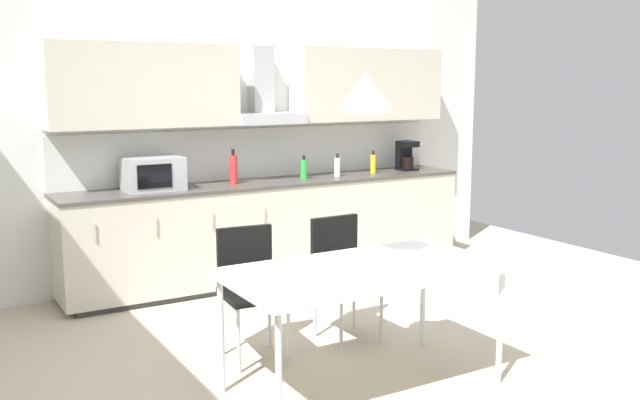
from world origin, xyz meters
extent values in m
cube|color=beige|center=(0.00, 0.00, -0.01)|extent=(8.08, 7.65, 0.02)
cube|color=white|center=(0.00, 2.60, 1.42)|extent=(6.47, 0.10, 2.84)
cube|color=#333333|center=(0.53, 2.25, 0.03)|extent=(3.71, 0.55, 0.05)
cube|color=beige|center=(0.53, 2.25, 0.47)|extent=(3.87, 0.60, 0.84)
cube|color=#4C4742|center=(0.53, 2.25, 0.91)|extent=(3.89, 0.62, 0.03)
cube|color=silver|center=(-1.17, 1.94, 0.68)|extent=(0.01, 0.01, 0.14)
cube|color=silver|center=(-0.68, 1.94, 0.68)|extent=(0.01, 0.01, 0.14)
cube|color=silver|center=(-0.20, 1.94, 0.68)|extent=(0.01, 0.01, 0.14)
cube|color=silver|center=(0.28, 1.94, 0.68)|extent=(0.01, 0.01, 0.14)
cube|color=silver|center=(0.53, 2.54, 1.16)|extent=(3.87, 0.02, 0.47)
cube|color=beige|center=(-0.60, 2.38, 1.79)|extent=(1.61, 0.34, 0.70)
cube|color=beige|center=(1.66, 2.38, 1.79)|extent=(1.61, 0.34, 0.70)
cube|color=#B7BABF|center=(0.53, 2.36, 1.49)|extent=(0.65, 0.40, 0.10)
cube|color=#B7BABF|center=(0.53, 2.47, 1.82)|extent=(0.20, 0.16, 0.65)
cube|color=#ADADB2|center=(-0.59, 2.25, 1.06)|extent=(0.48, 0.34, 0.28)
cube|color=black|center=(-0.63, 2.08, 1.06)|extent=(0.29, 0.01, 0.20)
cube|color=black|center=(2.07, 2.25, 0.93)|extent=(0.18, 0.18, 0.02)
cylinder|color=black|center=(2.07, 2.24, 1.00)|extent=(0.12, 0.12, 0.12)
cube|color=black|center=(2.07, 2.31, 1.07)|extent=(0.16, 0.08, 0.30)
cube|color=black|center=(2.07, 2.24, 1.19)|extent=(0.18, 0.16, 0.06)
cylinder|color=white|center=(1.20, 2.20, 1.01)|extent=(0.06, 0.06, 0.18)
cylinder|color=black|center=(1.20, 2.20, 1.12)|extent=(0.02, 0.02, 0.04)
cylinder|color=red|center=(0.14, 2.24, 1.05)|extent=(0.07, 0.07, 0.26)
cylinder|color=black|center=(0.14, 2.24, 1.21)|extent=(0.03, 0.03, 0.06)
cylinder|color=green|center=(0.83, 2.20, 1.01)|extent=(0.07, 0.07, 0.18)
cylinder|color=black|center=(0.83, 2.20, 1.12)|extent=(0.03, 0.03, 0.04)
cylinder|color=yellow|center=(1.64, 2.23, 1.01)|extent=(0.06, 0.06, 0.18)
cylinder|color=black|center=(1.64, 2.23, 1.13)|extent=(0.02, 0.02, 0.04)
cube|color=white|center=(-0.12, -0.20, 0.73)|extent=(1.63, 0.86, 0.04)
cylinder|color=silver|center=(-0.87, -0.57, 0.36)|extent=(0.04, 0.04, 0.72)
cylinder|color=silver|center=(0.64, -0.57, 0.36)|extent=(0.04, 0.04, 0.72)
cylinder|color=silver|center=(-0.87, 0.17, 0.36)|extent=(0.04, 0.04, 0.72)
cylinder|color=silver|center=(0.64, 0.17, 0.36)|extent=(0.04, 0.04, 0.72)
cube|color=black|center=(-0.48, 0.53, 0.45)|extent=(0.44, 0.44, 0.04)
cube|color=black|center=(-0.46, 0.71, 0.67)|extent=(0.38, 0.08, 0.40)
cylinder|color=silver|center=(-0.33, 0.34, 0.21)|extent=(0.02, 0.02, 0.43)
cylinder|color=silver|center=(-0.67, 0.37, 0.21)|extent=(0.02, 0.02, 0.43)
cylinder|color=silver|center=(-0.30, 0.68, 0.21)|extent=(0.02, 0.02, 0.43)
cylinder|color=silver|center=(-0.63, 0.71, 0.21)|extent=(0.02, 0.02, 0.43)
cube|color=black|center=(0.25, 0.53, 0.45)|extent=(0.41, 0.41, 0.04)
cube|color=black|center=(0.25, 0.71, 0.67)|extent=(0.38, 0.05, 0.40)
cylinder|color=silver|center=(0.42, 0.36, 0.21)|extent=(0.02, 0.02, 0.43)
cylinder|color=silver|center=(0.08, 0.35, 0.21)|extent=(0.02, 0.02, 0.43)
cylinder|color=silver|center=(0.42, 0.70, 0.21)|extent=(0.02, 0.02, 0.43)
cylinder|color=silver|center=(0.08, 0.69, 0.21)|extent=(0.02, 0.02, 0.43)
cone|color=silver|center=(-0.12, -0.20, 1.77)|extent=(0.32, 0.32, 0.22)
camera|label=1|loc=(-2.39, -3.57, 1.83)|focal=40.00mm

